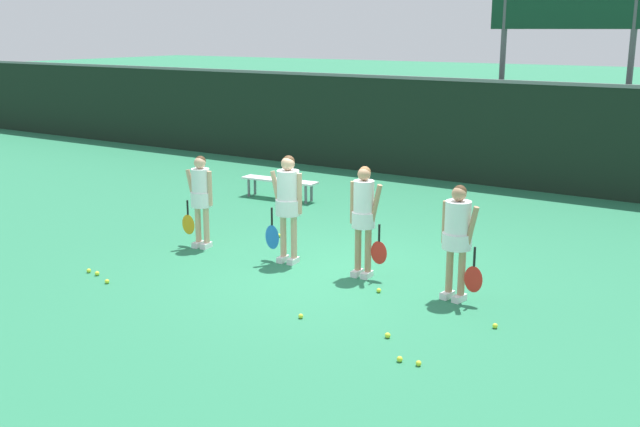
% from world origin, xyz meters
% --- Properties ---
extents(ground_plane, '(140.00, 140.00, 0.00)m').
position_xyz_m(ground_plane, '(0.00, 0.00, 0.00)').
color(ground_plane, '#26724C').
extents(fence_windscreen, '(60.00, 0.08, 2.53)m').
position_xyz_m(fence_windscreen, '(0.00, 7.63, 1.28)').
color(fence_windscreen, black).
rests_on(fence_windscreen, ground_plane).
extents(scoreboard, '(3.66, 0.15, 5.01)m').
position_xyz_m(scoreboard, '(1.04, 8.89, 3.91)').
color(scoreboard, '#515156').
rests_on(scoreboard, ground_plane).
extents(bench_courtside, '(1.83, 0.50, 0.44)m').
position_xyz_m(bench_courtside, '(-3.56, 3.71, 0.38)').
color(bench_courtside, silver).
rests_on(bench_courtside, ground_plane).
extents(player_0, '(0.63, 0.36, 1.60)m').
position_xyz_m(player_0, '(-2.45, -0.07, 0.93)').
color(player_0, tan).
rests_on(player_0, ground_plane).
extents(player_1, '(0.68, 0.41, 1.75)m').
position_xyz_m(player_1, '(-0.70, 0.04, 1.04)').
color(player_1, tan).
rests_on(player_1, ground_plane).
extents(player_2, '(0.63, 0.36, 1.71)m').
position_xyz_m(player_2, '(0.67, 0.08, 1.00)').
color(player_2, tan).
rests_on(player_2, ground_plane).
extents(player_3, '(0.67, 0.41, 1.63)m').
position_xyz_m(player_3, '(2.25, -0.09, 0.96)').
color(player_3, tan).
rests_on(player_3, ground_plane).
extents(tennis_ball_0, '(0.06, 0.06, 0.06)m').
position_xyz_m(tennis_ball_0, '(2.77, -2.30, 0.03)').
color(tennis_ball_0, '#CCE033').
rests_on(tennis_ball_0, ground_plane).
extents(tennis_ball_1, '(0.07, 0.07, 0.07)m').
position_xyz_m(tennis_ball_1, '(2.54, -2.32, 0.03)').
color(tennis_ball_1, '#CCE033').
rests_on(tennis_ball_1, ground_plane).
extents(tennis_ball_2, '(0.07, 0.07, 0.07)m').
position_xyz_m(tennis_ball_2, '(-1.71, 1.15, 0.03)').
color(tennis_ball_2, '#CCE033').
rests_on(tennis_ball_2, ground_plane).
extents(tennis_ball_3, '(0.07, 0.07, 0.07)m').
position_xyz_m(tennis_ball_3, '(-2.34, -2.31, 0.03)').
color(tennis_ball_3, '#CCE033').
rests_on(tennis_ball_3, ground_plane).
extents(tennis_ball_4, '(0.07, 0.07, 0.07)m').
position_xyz_m(tennis_ball_4, '(3.10, -0.79, 0.03)').
color(tennis_ball_4, '#CCE033').
rests_on(tennis_ball_4, ground_plane).
extents(tennis_ball_5, '(0.07, 0.07, 0.07)m').
position_xyz_m(tennis_ball_5, '(-2.98, -2.11, 0.03)').
color(tennis_ball_5, '#CCE033').
rests_on(tennis_ball_5, ground_plane).
extents(tennis_ball_6, '(0.07, 0.07, 0.07)m').
position_xyz_m(tennis_ball_6, '(2.11, -1.80, 0.04)').
color(tennis_ball_6, '#CCE033').
rests_on(tennis_ball_6, ground_plane).
extents(tennis_ball_7, '(0.07, 0.07, 0.07)m').
position_xyz_m(tennis_ball_7, '(-1.18, 0.58, 0.03)').
color(tennis_ball_7, '#CCE033').
rests_on(tennis_ball_7, ground_plane).
extents(tennis_ball_8, '(0.07, 0.07, 0.07)m').
position_xyz_m(tennis_ball_8, '(-2.76, -2.14, 0.04)').
color(tennis_ball_8, '#CCE033').
rests_on(tennis_ball_8, ground_plane).
extents(tennis_ball_9, '(0.07, 0.07, 0.07)m').
position_xyz_m(tennis_ball_9, '(1.23, -0.43, 0.03)').
color(tennis_ball_9, '#CCE033').
rests_on(tennis_ball_9, ground_plane).
extents(tennis_ball_10, '(0.06, 0.06, 0.06)m').
position_xyz_m(tennis_ball_10, '(0.85, -1.86, 0.03)').
color(tennis_ball_10, '#CCE033').
rests_on(tennis_ball_10, ground_plane).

